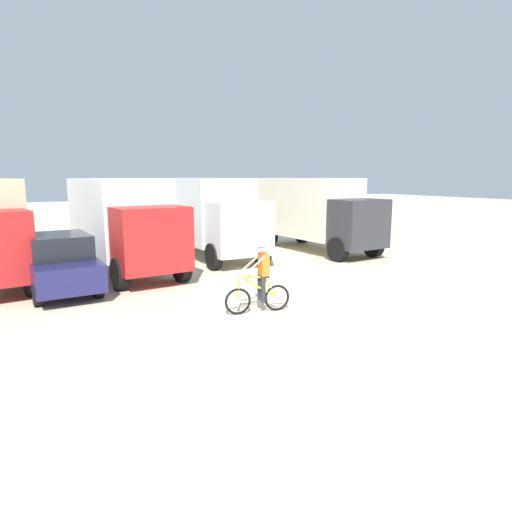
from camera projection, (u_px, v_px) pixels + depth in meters
name	position (u px, v px, depth m)	size (l,w,h in m)	color
ground_plane	(342.00, 322.00, 10.59)	(120.00, 120.00, 0.00)	beige
box_truck_avon_van	(123.00, 220.00, 16.02)	(2.95, 6.93, 3.35)	white
box_truck_white_box	(210.00, 213.00, 19.03)	(2.41, 6.75, 3.35)	white
box_truck_cream_rv	(315.00, 210.00, 20.62)	(2.76, 6.88, 3.35)	beige
sedan_parked	(60.00, 263.00, 13.18)	(2.03, 4.30, 1.76)	#1E1E4C
cyclist_orange_shirt	(260.00, 280.00, 11.19)	(1.72, 0.54, 1.82)	black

